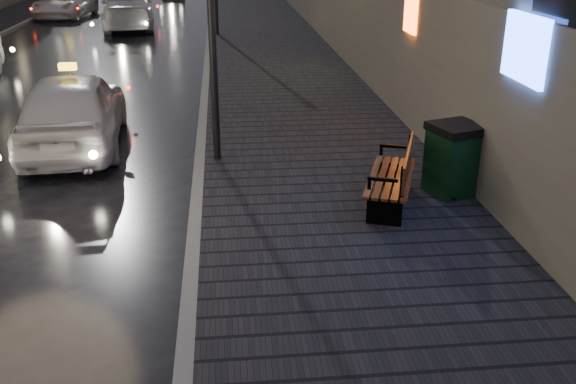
{
  "coord_description": "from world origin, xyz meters",
  "views": [
    {
      "loc": [
        2.02,
        -5.88,
        4.3
      ],
      "look_at": [
        2.87,
        2.46,
        0.85
      ],
      "focal_mm": 40.0,
      "sensor_mm": 36.0,
      "label": 1
    }
  ],
  "objects_px": {
    "taxi_near": "(73,109)",
    "taxi_far": "(65,4)",
    "trash_bin": "(454,158)",
    "bench": "(395,176)",
    "taxi_mid": "(128,11)"
  },
  "relations": [
    {
      "from": "taxi_near",
      "to": "taxi_far",
      "type": "distance_m",
      "value": 22.69
    },
    {
      "from": "trash_bin",
      "to": "taxi_far",
      "type": "distance_m",
      "value": 28.37
    },
    {
      "from": "taxi_near",
      "to": "taxi_far",
      "type": "xyz_separation_m",
      "value": [
        -4.9,
        22.16,
        -0.14
      ]
    },
    {
      "from": "bench",
      "to": "trash_bin",
      "type": "height_order",
      "value": "trash_bin"
    },
    {
      "from": "bench",
      "to": "taxi_mid",
      "type": "relative_size",
      "value": 0.36
    },
    {
      "from": "bench",
      "to": "taxi_mid",
      "type": "bearing_deg",
      "value": 127.56
    },
    {
      "from": "taxi_mid",
      "to": "taxi_near",
      "type": "bearing_deg",
      "value": 86.92
    },
    {
      "from": "trash_bin",
      "to": "taxi_near",
      "type": "distance_m",
      "value": 7.82
    },
    {
      "from": "taxi_near",
      "to": "taxi_far",
      "type": "relative_size",
      "value": 0.99
    },
    {
      "from": "bench",
      "to": "trash_bin",
      "type": "bearing_deg",
      "value": 40.73
    },
    {
      "from": "bench",
      "to": "taxi_near",
      "type": "xyz_separation_m",
      "value": [
        -5.81,
        4.06,
        0.18
      ]
    },
    {
      "from": "taxi_near",
      "to": "taxi_mid",
      "type": "height_order",
      "value": "taxi_near"
    },
    {
      "from": "taxi_far",
      "to": "taxi_near",
      "type": "bearing_deg",
      "value": -70.03
    },
    {
      "from": "bench",
      "to": "taxi_far",
      "type": "bearing_deg",
      "value": 132.02
    },
    {
      "from": "taxi_near",
      "to": "taxi_mid",
      "type": "distance_m",
      "value": 17.51
    }
  ]
}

